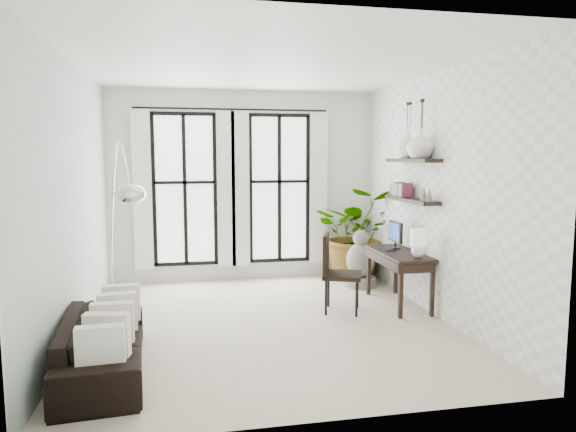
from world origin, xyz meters
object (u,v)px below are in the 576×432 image
object	(u,v)px
desk	(400,256)
buddha	(360,263)
arc_lamp	(118,188)
sofa	(103,345)
desk_chair	(335,268)
plant	(357,233)

from	to	relation	value
desk	buddha	distance (m)	1.22
arc_lamp	sofa	bearing A→B (deg)	-97.66
desk	desk_chair	xyz separation A→B (m)	(-0.96, -0.06, -0.11)
plant	desk	world-z (taller)	plant
sofa	buddha	size ratio (longest dim) A/B	2.05
sofa	desk_chair	world-z (taller)	desk_chair
desk_chair	arc_lamp	world-z (taller)	arc_lamp
plant	arc_lamp	world-z (taller)	arc_lamp
plant	arc_lamp	distance (m)	4.50
plant	arc_lamp	bearing A→B (deg)	-145.00
sofa	buddha	bearing A→B (deg)	-57.09
plant	desk_chair	world-z (taller)	plant
plant	desk	distance (m)	1.71
desk_chair	buddha	size ratio (longest dim) A/B	1.15
desk	buddha	world-z (taller)	desk
desk	desk_chair	distance (m)	0.97
plant	buddha	size ratio (longest dim) A/B	1.72
arc_lamp	plant	bearing A→B (deg)	35.00
buddha	desk_chair	bearing A→B (deg)	-122.67
sofa	plant	world-z (taller)	plant
desk	desk_chair	bearing A→B (deg)	-176.28
desk_chair	buddha	distance (m)	1.48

